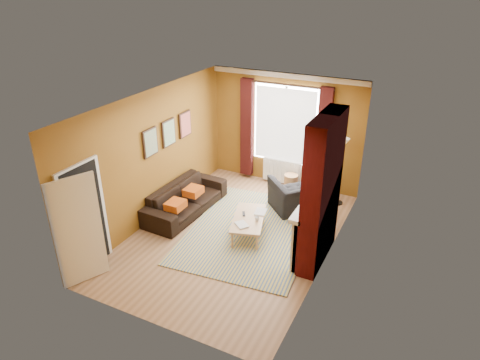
{
  "coord_description": "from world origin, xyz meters",
  "views": [
    {
      "loc": [
        3.38,
        -6.6,
        4.86
      ],
      "look_at": [
        0.0,
        0.25,
        1.15
      ],
      "focal_mm": 32.0,
      "sensor_mm": 36.0,
      "label": 1
    }
  ],
  "objects_px": {
    "sofa": "(186,199)",
    "wicker_stool": "(291,183)",
    "armchair": "(298,195)",
    "floor_lamp": "(343,153)",
    "coffee_table": "(248,219)"
  },
  "relations": [
    {
      "from": "sofa",
      "to": "wicker_stool",
      "type": "height_order",
      "value": "sofa"
    },
    {
      "from": "armchair",
      "to": "coffee_table",
      "type": "relative_size",
      "value": 0.85
    },
    {
      "from": "armchair",
      "to": "coffee_table",
      "type": "distance_m",
      "value": 1.54
    },
    {
      "from": "sofa",
      "to": "armchair",
      "type": "height_order",
      "value": "armchair"
    },
    {
      "from": "armchair",
      "to": "floor_lamp",
      "type": "height_order",
      "value": "floor_lamp"
    },
    {
      "from": "armchair",
      "to": "floor_lamp",
      "type": "xyz_separation_m",
      "value": [
        0.75,
        0.69,
        0.9
      ]
    },
    {
      "from": "wicker_stool",
      "to": "armchair",
      "type": "bearing_deg",
      "value": -60.31
    },
    {
      "from": "floor_lamp",
      "to": "wicker_stool",
      "type": "bearing_deg",
      "value": 173.93
    },
    {
      "from": "armchair",
      "to": "floor_lamp",
      "type": "distance_m",
      "value": 1.36
    },
    {
      "from": "sofa",
      "to": "wicker_stool",
      "type": "distance_m",
      "value": 2.68
    },
    {
      "from": "sofa",
      "to": "armchair",
      "type": "distance_m",
      "value": 2.52
    },
    {
      "from": "sofa",
      "to": "floor_lamp",
      "type": "relative_size",
      "value": 1.37
    },
    {
      "from": "sofa",
      "to": "wicker_stool",
      "type": "xyz_separation_m",
      "value": [
        1.75,
        2.02,
        -0.11
      ]
    },
    {
      "from": "sofa",
      "to": "armchair",
      "type": "bearing_deg",
      "value": -59.06
    },
    {
      "from": "sofa",
      "to": "coffee_table",
      "type": "height_order",
      "value": "sofa"
    }
  ]
}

